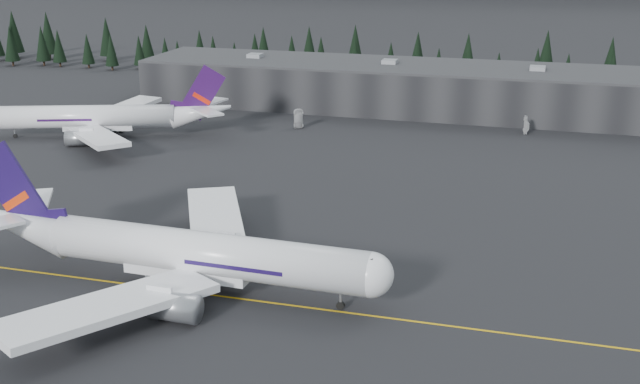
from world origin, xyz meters
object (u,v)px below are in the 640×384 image
(terminal, at_px, (424,88))
(jet_main, at_px, (170,250))
(gse_vehicle_a, at_px, (298,126))
(gse_vehicle_b, at_px, (526,131))
(jet_parked, at_px, (108,117))

(terminal, relative_size, jet_main, 2.44)
(gse_vehicle_a, distance_m, gse_vehicle_b, 56.86)
(jet_main, bearing_deg, gse_vehicle_a, 98.33)
(terminal, height_order, gse_vehicle_b, terminal)
(jet_main, bearing_deg, terminal, 84.37)
(terminal, xyz_separation_m, gse_vehicle_a, (-27.15, -30.61, -5.58))
(jet_main, relative_size, gse_vehicle_b, 14.02)
(gse_vehicle_a, xyz_separation_m, gse_vehicle_b, (55.97, 9.98, 0.08))
(gse_vehicle_a, bearing_deg, gse_vehicle_b, -13.54)
(terminal, distance_m, jet_parked, 86.07)
(terminal, bearing_deg, gse_vehicle_a, -131.56)
(jet_parked, xyz_separation_m, gse_vehicle_a, (41.82, 20.86, -4.22))
(gse_vehicle_a, bearing_deg, terminal, 24.78)
(gse_vehicle_a, bearing_deg, jet_parked, -177.14)
(jet_parked, height_order, gse_vehicle_a, jet_parked)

